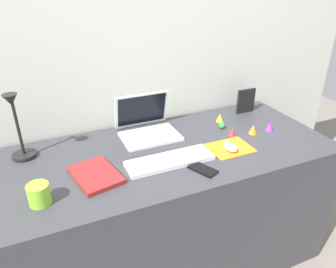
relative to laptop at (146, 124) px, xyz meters
name	(u,v)px	position (x,y,z in m)	size (l,w,h in m)	color
ground_plane	(171,256)	(0.05, -0.22, -0.79)	(6.00, 6.00, 0.00)	slate
back_wall	(144,109)	(0.05, 0.18, 0.01)	(2.83, 0.05, 1.61)	beige
desk	(172,208)	(0.05, -0.22, -0.42)	(1.63, 0.71, 0.74)	#38383D
laptop	(146,124)	(0.00, 0.00, 0.00)	(0.30, 0.26, 0.21)	white
keyboard	(170,161)	(-0.01, -0.32, -0.04)	(0.41, 0.13, 0.02)	white
mousepad	(230,148)	(0.32, -0.32, -0.05)	(0.21, 0.17, 0.00)	orange
mouse	(230,147)	(0.31, -0.34, -0.03)	(0.06, 0.10, 0.03)	white
cell_phone	(203,169)	(0.10, -0.44, -0.05)	(0.06, 0.13, 0.01)	black
desk_lamp	(18,129)	(-0.62, -0.02, 0.10)	(0.11, 0.14, 0.33)	black
notebook_pad	(96,175)	(-0.35, -0.30, -0.04)	(0.17, 0.24, 0.02)	maroon
picture_frame	(246,101)	(0.66, 0.02, 0.02)	(0.12, 0.02, 0.15)	black
coffee_mug	(39,194)	(-0.58, -0.39, -0.01)	(0.08, 0.08, 0.08)	#8CDB33
toy_figurine_yellow	(220,118)	(0.45, -0.03, -0.03)	(0.04, 0.04, 0.05)	yellow
toy_figurine_orange	(253,129)	(0.53, -0.24, -0.03)	(0.05, 0.05, 0.05)	orange
toy_figurine_purple	(270,126)	(0.64, -0.24, -0.03)	(0.05, 0.05, 0.05)	purple
toy_figurine_green	(222,125)	(0.41, -0.12, -0.03)	(0.03, 0.03, 0.04)	green
toy_figurine_red	(232,132)	(0.41, -0.21, -0.03)	(0.04, 0.04, 0.04)	red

